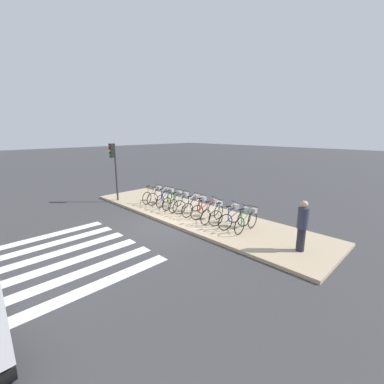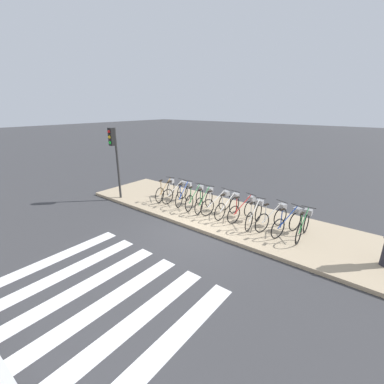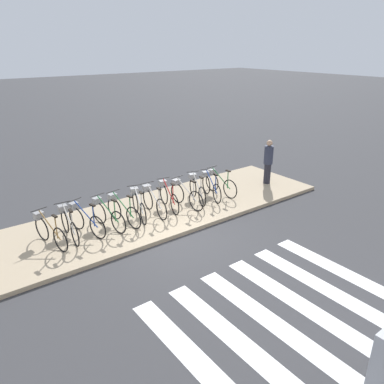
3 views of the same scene
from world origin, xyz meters
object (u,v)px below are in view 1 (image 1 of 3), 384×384
parked_bicycle_1 (161,196)px  parked_bicycle_4 (180,202)px  parked_bicycle_10 (237,218)px  parked_bicycle_7 (207,208)px  traffic_light (113,160)px  parked_bicycle_5 (190,204)px  parked_bicycle_6 (197,206)px  parked_bicycle_3 (174,200)px  parked_bicycle_9 (227,214)px  pedestrian (302,225)px  parked_bicycle_2 (167,197)px  parked_bicycle_11 (247,220)px  parked_bicycle_0 (154,194)px  parked_bicycle_8 (214,212)px

parked_bicycle_1 → parked_bicycle_4: same height
parked_bicycle_4 → parked_bicycle_10: same height
parked_bicycle_7 → traffic_light: bearing=-165.6°
parked_bicycle_5 → parked_bicycle_7: (1.12, 0.03, 0.00)m
parked_bicycle_6 → parked_bicycle_7: bearing=6.0°
parked_bicycle_1 → parked_bicycle_3: same height
parked_bicycle_9 → pedestrian: bearing=-4.9°
parked_bicycle_2 → parked_bicycle_10: 4.56m
parked_bicycle_4 → parked_bicycle_9: same height
parked_bicycle_6 → parked_bicycle_11: 2.77m
parked_bicycle_10 → parked_bicycle_2: bearing=179.1°
parked_bicycle_2 → parked_bicycle_4: size_ratio=0.98×
parked_bicycle_5 → traffic_light: (-4.55, -1.42, 1.87)m
parked_bicycle_0 → parked_bicycle_11: size_ratio=0.98×
parked_bicycle_11 → traffic_light: (-7.83, -1.41, 1.87)m
parked_bicycle_5 → parked_bicycle_11: bearing=-0.2°
parked_bicycle_6 → parked_bicycle_8: 1.15m
parked_bicycle_1 → parked_bicycle_10: bearing=-0.8°
parked_bicycle_6 → parked_bicycle_8: (1.14, -0.12, 0.00)m
parked_bicycle_4 → traffic_light: bearing=-161.0°
parked_bicycle_2 → parked_bicycle_10: bearing=-0.9°
parked_bicycle_4 → parked_bicycle_10: (3.42, -0.02, 0.00)m
parked_bicycle_8 → pedestrian: size_ratio=0.95×
parked_bicycle_5 → parked_bicycle_6: bearing=-4.0°
parked_bicycle_3 → parked_bicycle_10: 3.91m
parked_bicycle_1 → parked_bicycle_8: (3.85, -0.15, 0.00)m
parked_bicycle_1 → parked_bicycle_3: bearing=-2.5°
parked_bicycle_11 → traffic_light: traffic_light is taller
parked_bicycle_10 → pedestrian: 2.72m
parked_bicycle_1 → parked_bicycle_5: bearing=0.3°
parked_bicycle_7 → parked_bicycle_10: (1.70, -0.11, 0.00)m
parked_bicycle_2 → pedestrian: bearing=-2.1°
parked_bicycle_3 → parked_bicycle_11: bearing=0.6°
parked_bicycle_11 → pedestrian: bearing=-6.9°
parked_bicycle_2 → pedestrian: (7.23, -0.27, 0.46)m
parked_bicycle_3 → traffic_light: traffic_light is taller
parked_bicycle_4 → parked_bicycle_5: bearing=5.6°
parked_bicycle_3 → parked_bicycle_6: (1.60, 0.02, 0.00)m
parked_bicycle_0 → parked_bicycle_1: same height
parked_bicycle_9 → parked_bicycle_6: bearing=-179.0°
parked_bicycle_7 → parked_bicycle_8: size_ratio=0.99×
parked_bicycle_5 → parked_bicycle_7: size_ratio=0.99×
parked_bicycle_4 → parked_bicycle_5: (0.59, 0.06, 0.00)m
parked_bicycle_11 → parked_bicycle_2: bearing=180.0°
pedestrian → parked_bicycle_9: bearing=175.1°
parked_bicycle_0 → parked_bicycle_3: same height
pedestrian → parked_bicycle_3: bearing=178.1°
parked_bicycle_1 → parked_bicycle_11: 5.47m
parked_bicycle_3 → parked_bicycle_6: same height
parked_bicycle_5 → parked_bicycle_7: 1.12m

